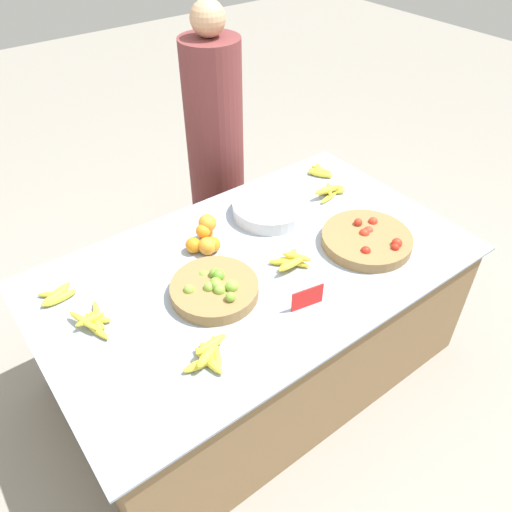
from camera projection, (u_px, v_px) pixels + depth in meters
The scene contains 14 objects.
ground_plane at pixel (256, 362), 2.64m from camera, with size 12.00×12.00×0.00m, color gray.
market_table at pixel (256, 318), 2.42m from camera, with size 1.90×1.13×0.69m.
lime_bowl at pixel (214, 289), 2.03m from camera, with size 0.36×0.36×0.09m.
tomato_basket at pixel (367, 240), 2.29m from camera, with size 0.41×0.41×0.09m.
orange_pile at pixel (205, 237), 2.26m from camera, with size 0.18×0.17×0.14m.
metal_bowl at pixel (270, 208), 2.47m from camera, with size 0.37×0.37×0.07m.
price_sign at pixel (307, 298), 1.97m from camera, with size 0.14×0.03×0.10m.
banana_bunch_front_left at pixel (330, 191), 2.60m from camera, with size 0.21×0.11×0.06m.
banana_bunch_front_center at pixel (94, 321), 1.92m from camera, with size 0.14×0.22×0.05m.
banana_bunch_front_right at pixel (320, 171), 2.77m from camera, with size 0.13×0.17×0.03m.
banana_bunch_middle_right at pixel (291, 261), 2.18m from camera, with size 0.18×0.15×0.06m.
banana_bunch_back_center at pixel (208, 355), 1.78m from camera, with size 0.20×0.17×0.06m.
banana_bunch_middle_left at pixel (57, 295), 2.03m from camera, with size 0.15×0.11×0.04m.
vendor_person at pixel (216, 155), 2.90m from camera, with size 0.32×0.32×1.54m.
Camera 1 is at (-0.99, -1.32, 2.14)m, focal length 35.00 mm.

